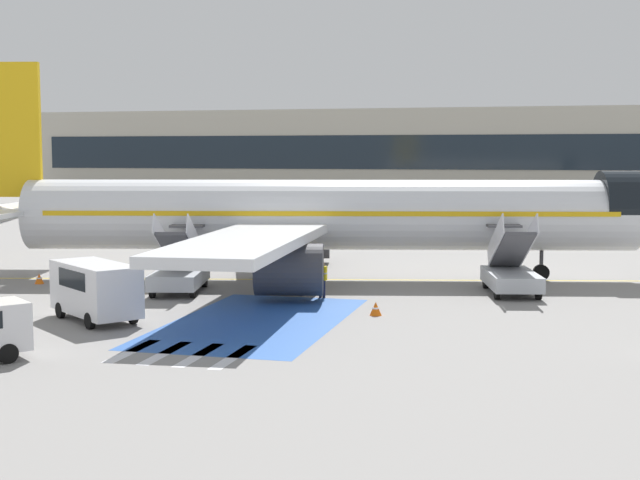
{
  "coord_description": "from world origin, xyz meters",
  "views": [
    {
      "loc": [
        11.28,
        -45.79,
        6.63
      ],
      "look_at": [
        -0.26,
        -0.83,
        2.08
      ],
      "focal_mm": 50.0,
      "sensor_mm": 36.0,
      "label": 1
    }
  ],
  "objects_px": {
    "service_van_1": "(95,287)",
    "ground_crew_1": "(300,273)",
    "fuel_tanker": "(311,217)",
    "ground_crew_0": "(322,277)",
    "boarding_stairs_aft": "(180,272)",
    "traffic_cone_1": "(106,282)",
    "terminal_building": "(373,157)",
    "traffic_cone_2": "(39,279)",
    "airliner": "(316,215)",
    "boarding_stairs_forward": "(511,273)",
    "traffic_cone_0": "(376,309)"
  },
  "relations": [
    {
      "from": "service_van_1",
      "to": "ground_crew_1",
      "type": "xyz_separation_m",
      "value": [
        6.16,
        7.98,
        -0.28
      ]
    },
    {
      "from": "fuel_tanker",
      "to": "ground_crew_0",
      "type": "relative_size",
      "value": 6.35
    },
    {
      "from": "boarding_stairs_aft",
      "to": "traffic_cone_1",
      "type": "xyz_separation_m",
      "value": [
        -4.0,
        0.22,
        -0.67
      ]
    },
    {
      "from": "fuel_tanker",
      "to": "ground_crew_1",
      "type": "height_order",
      "value": "fuel_tanker"
    },
    {
      "from": "service_van_1",
      "to": "terminal_building",
      "type": "xyz_separation_m",
      "value": [
        -5.42,
        85.46,
        4.75
      ]
    },
    {
      "from": "fuel_tanker",
      "to": "traffic_cone_2",
      "type": "height_order",
      "value": "fuel_tanker"
    },
    {
      "from": "airliner",
      "to": "fuel_tanker",
      "type": "relative_size",
      "value": 3.83
    },
    {
      "from": "ground_crew_0",
      "to": "terminal_building",
      "type": "height_order",
      "value": "terminal_building"
    },
    {
      "from": "airliner",
      "to": "boarding_stairs_forward",
      "type": "relative_size",
      "value": 7.38
    },
    {
      "from": "ground_crew_1",
      "to": "traffic_cone_0",
      "type": "xyz_separation_m",
      "value": [
        4.37,
        -4.07,
        -0.8
      ]
    },
    {
      "from": "traffic_cone_2",
      "to": "fuel_tanker",
      "type": "bearing_deg",
      "value": 74.68
    },
    {
      "from": "ground_crew_0",
      "to": "ground_crew_1",
      "type": "relative_size",
      "value": 0.9
    },
    {
      "from": "traffic_cone_1",
      "to": "ground_crew_1",
      "type": "bearing_deg",
      "value": 0.54
    },
    {
      "from": "airliner",
      "to": "ground_crew_0",
      "type": "xyz_separation_m",
      "value": [
        1.78,
        -5.59,
        -2.42
      ]
    },
    {
      "from": "fuel_tanker",
      "to": "traffic_cone_1",
      "type": "distance_m",
      "value": 27.14
    },
    {
      "from": "traffic_cone_0",
      "to": "traffic_cone_2",
      "type": "distance_m",
      "value": 18.8
    },
    {
      "from": "traffic_cone_1",
      "to": "traffic_cone_2",
      "type": "relative_size",
      "value": 1.16
    },
    {
      "from": "boarding_stairs_aft",
      "to": "traffic_cone_2",
      "type": "relative_size",
      "value": 10.44
    },
    {
      "from": "fuel_tanker",
      "to": "terminal_building",
      "type": "xyz_separation_m",
      "value": [
        -4.92,
        50.66,
        4.44
      ]
    },
    {
      "from": "airliner",
      "to": "traffic_cone_2",
      "type": "bearing_deg",
      "value": -82.16
    },
    {
      "from": "fuel_tanker",
      "to": "terminal_building",
      "type": "distance_m",
      "value": 51.09
    },
    {
      "from": "ground_crew_0",
      "to": "traffic_cone_1",
      "type": "bearing_deg",
      "value": -175.08
    },
    {
      "from": "fuel_tanker",
      "to": "traffic_cone_1",
      "type": "bearing_deg",
      "value": 170.21
    },
    {
      "from": "boarding_stairs_forward",
      "to": "traffic_cone_1",
      "type": "distance_m",
      "value": 19.65
    },
    {
      "from": "airliner",
      "to": "traffic_cone_0",
      "type": "xyz_separation_m",
      "value": [
        5.01,
        -9.41,
        -3.1
      ]
    },
    {
      "from": "boarding_stairs_aft",
      "to": "terminal_building",
      "type": "bearing_deg",
      "value": 81.55
    },
    {
      "from": "service_van_1",
      "to": "airliner",
      "type": "bearing_deg",
      "value": -164.66
    },
    {
      "from": "traffic_cone_2",
      "to": "traffic_cone_0",
      "type": "bearing_deg",
      "value": -13.74
    },
    {
      "from": "airliner",
      "to": "terminal_building",
      "type": "xyz_separation_m",
      "value": [
        -10.93,
        72.14,
        2.74
      ]
    },
    {
      "from": "boarding_stairs_forward",
      "to": "traffic_cone_1",
      "type": "xyz_separation_m",
      "value": [
        -19.37,
        -3.22,
        -0.67
      ]
    },
    {
      "from": "service_van_1",
      "to": "terminal_building",
      "type": "distance_m",
      "value": 85.77
    },
    {
      "from": "traffic_cone_1",
      "to": "traffic_cone_2",
      "type": "distance_m",
      "value": 4.04
    },
    {
      "from": "boarding_stairs_aft",
      "to": "traffic_cone_2",
      "type": "xyz_separation_m",
      "value": [
        -8.0,
        0.71,
        -0.71
      ]
    },
    {
      "from": "ground_crew_1",
      "to": "traffic_cone_0",
      "type": "bearing_deg",
      "value": -2.53
    },
    {
      "from": "service_van_1",
      "to": "ground_crew_1",
      "type": "relative_size",
      "value": 2.61
    },
    {
      "from": "boarding_stairs_forward",
      "to": "service_van_1",
      "type": "height_order",
      "value": "boarding_stairs_forward"
    },
    {
      "from": "service_van_1",
      "to": "traffic_cone_2",
      "type": "relative_size",
      "value": 9.2
    },
    {
      "from": "ground_crew_0",
      "to": "traffic_cone_2",
      "type": "distance_m",
      "value": 15.05
    },
    {
      "from": "traffic_cone_2",
      "to": "terminal_building",
      "type": "distance_m",
      "value": 77.35
    },
    {
      "from": "traffic_cone_1",
      "to": "traffic_cone_0",
      "type": "bearing_deg",
      "value": -15.59
    },
    {
      "from": "ground_crew_0",
      "to": "terminal_building",
      "type": "xyz_separation_m",
      "value": [
        -12.7,
        77.73,
        5.16
      ]
    },
    {
      "from": "ground_crew_0",
      "to": "traffic_cone_0",
      "type": "xyz_separation_m",
      "value": [
        3.24,
        -3.82,
        -0.68
      ]
    },
    {
      "from": "ground_crew_1",
      "to": "boarding_stairs_aft",
      "type": "bearing_deg",
      "value": -136.48
    },
    {
      "from": "ground_crew_0",
      "to": "boarding_stairs_aft",
      "type": "bearing_deg",
      "value": -173.71
    },
    {
      "from": "boarding_stairs_forward",
      "to": "ground_crew_1",
      "type": "bearing_deg",
      "value": -174.38
    },
    {
      "from": "ground_crew_1",
      "to": "traffic_cone_1",
      "type": "relative_size",
      "value": 3.03
    },
    {
      "from": "airliner",
      "to": "traffic_cone_1",
      "type": "height_order",
      "value": "airliner"
    },
    {
      "from": "fuel_tanker",
      "to": "traffic_cone_2",
      "type": "distance_m",
      "value": 27.44
    },
    {
      "from": "boarding_stairs_forward",
      "to": "traffic_cone_2",
      "type": "bearing_deg",
      "value": 174.04
    },
    {
      "from": "boarding_stairs_forward",
      "to": "terminal_building",
      "type": "bearing_deg",
      "value": 93.18
    }
  ]
}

